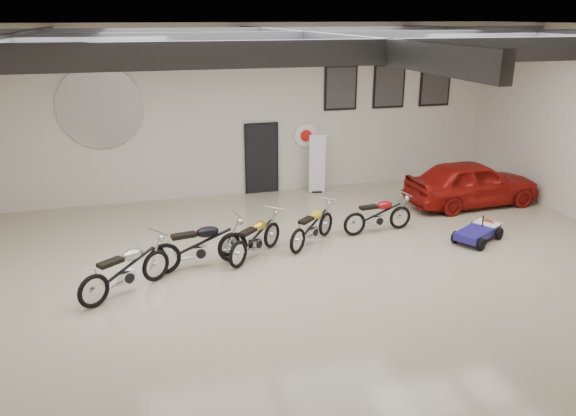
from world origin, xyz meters
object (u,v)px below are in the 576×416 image
object	(u,v)px
banner_stand	(317,163)
vintage_car	(472,183)
motorcycle_gold	(255,237)
motorcycle_red	(378,214)
go_kart	(481,228)
motorcycle_yellow	(312,225)
motorcycle_silver	(125,268)
motorcycle_black	(199,244)

from	to	relation	value
banner_stand	vintage_car	bearing A→B (deg)	-22.98
banner_stand	vintage_car	world-z (taller)	banner_stand
motorcycle_gold	motorcycle_red	bearing A→B (deg)	-31.09
motorcycle_gold	go_kart	xyz separation A→B (m)	(5.50, -0.46, -0.19)
motorcycle_yellow	vintage_car	xyz separation A→B (m)	(5.30, 1.56, 0.18)
banner_stand	motorcycle_silver	distance (m)	7.82
motorcycle_red	motorcycle_black	bearing A→B (deg)	-174.74
motorcycle_red	go_kart	world-z (taller)	motorcycle_red
motorcycle_black	motorcycle_red	world-z (taller)	motorcycle_black
motorcycle_red	motorcycle_yellow	bearing A→B (deg)	-176.57
banner_stand	go_kart	world-z (taller)	banner_stand
motorcycle_black	vintage_car	xyz separation A→B (m)	(8.04, 2.17, 0.10)
go_kart	motorcycle_red	bearing A→B (deg)	122.81
motorcycle_black	motorcycle_silver	bearing A→B (deg)	-161.33
motorcycle_gold	motorcycle_yellow	world-z (taller)	motorcycle_gold
go_kart	vintage_car	xyz separation A→B (m)	(1.26, 2.39, 0.35)
motorcycle_red	vintage_car	size ratio (longest dim) A/B	0.48
banner_stand	motorcycle_silver	world-z (taller)	banner_stand
motorcycle_yellow	motorcycle_red	bearing A→B (deg)	-31.79
motorcycle_red	go_kart	distance (m)	2.49
motorcycle_silver	motorcycle_black	world-z (taller)	motorcycle_black
motorcycle_black	motorcycle_gold	world-z (taller)	motorcycle_black
banner_stand	motorcycle_black	size ratio (longest dim) A/B	0.85
banner_stand	motorcycle_yellow	world-z (taller)	banner_stand
motorcycle_red	vintage_car	distance (m)	3.70
motorcycle_gold	motorcycle_red	distance (m)	3.35
banner_stand	motorcycle_gold	bearing A→B (deg)	-115.45
vintage_car	motorcycle_black	bearing A→B (deg)	102.98
motorcycle_silver	motorcycle_yellow	distance (m)	4.50
motorcycle_silver	vintage_car	bearing A→B (deg)	-18.10
motorcycle_black	motorcycle_gold	xyz separation A→B (m)	(1.29, 0.23, -0.07)
motorcycle_silver	motorcycle_red	size ratio (longest dim) A/B	1.10
banner_stand	go_kart	bearing A→B (deg)	-52.78
motorcycle_black	motorcycle_yellow	world-z (taller)	motorcycle_black
motorcycle_silver	vintage_car	distance (m)	10.02
banner_stand	motorcycle_yellow	size ratio (longest dim) A/B	0.98
go_kart	vintage_car	size ratio (longest dim) A/B	0.43
motorcycle_black	go_kart	size ratio (longest dim) A/B	1.28
motorcycle_silver	vintage_car	world-z (taller)	vintage_car
banner_stand	motorcycle_silver	bearing A→B (deg)	-128.49
motorcycle_black	go_kart	distance (m)	6.79
banner_stand	motorcycle_red	world-z (taller)	banner_stand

